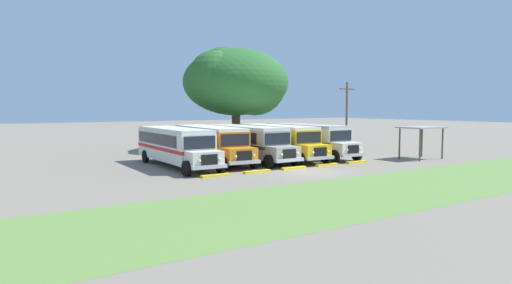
# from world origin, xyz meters

# --- Properties ---
(ground_plane) EXTENTS (220.00, 220.00, 0.00)m
(ground_plane) POSITION_xyz_m (0.00, 0.00, 0.00)
(ground_plane) COLOR slate
(foreground_grass_strip) EXTENTS (80.00, 8.27, 0.01)m
(foreground_grass_strip) POSITION_xyz_m (0.00, -7.20, 0.00)
(foreground_grass_strip) COLOR olive
(foreground_grass_strip) RESTS_ON ground_plane
(parked_bus_slot_0) EXTENTS (3.04, 10.89, 2.82)m
(parked_bus_slot_0) POSITION_xyz_m (-6.35, 7.62, 1.58)
(parked_bus_slot_0) COLOR silver
(parked_bus_slot_0) RESTS_ON ground_plane
(parked_bus_slot_1) EXTENTS (3.44, 10.96, 2.82)m
(parked_bus_slot_1) POSITION_xyz_m (-3.03, 8.35, 1.58)
(parked_bus_slot_1) COLOR orange
(parked_bus_slot_1) RESTS_ON ground_plane
(parked_bus_slot_2) EXTENTS (2.81, 10.86, 2.82)m
(parked_bus_slot_2) POSITION_xyz_m (-0.11, 7.68, 1.58)
(parked_bus_slot_2) COLOR #9E9993
(parked_bus_slot_2) RESTS_ON ground_plane
(parked_bus_slot_3) EXTENTS (3.39, 10.95, 2.82)m
(parked_bus_slot_3) POSITION_xyz_m (2.98, 7.47, 1.58)
(parked_bus_slot_3) COLOR yellow
(parked_bus_slot_3) RESTS_ON ground_plane
(parked_bus_slot_4) EXTENTS (2.97, 10.88, 2.82)m
(parked_bus_slot_4) POSITION_xyz_m (6.24, 7.58, 1.58)
(parked_bus_slot_4) COLOR silver
(parked_bus_slot_4) RESTS_ON ground_plane
(curb_wheelstop_0) EXTENTS (2.00, 0.36, 0.15)m
(curb_wheelstop_0) POSITION_xyz_m (-6.25, 1.68, 0.07)
(curb_wheelstop_0) COLOR yellow
(curb_wheelstop_0) RESTS_ON ground_plane
(curb_wheelstop_1) EXTENTS (2.00, 0.36, 0.15)m
(curb_wheelstop_1) POSITION_xyz_m (-3.13, 1.68, 0.07)
(curb_wheelstop_1) COLOR yellow
(curb_wheelstop_1) RESTS_ON ground_plane
(curb_wheelstop_2) EXTENTS (2.00, 0.36, 0.15)m
(curb_wheelstop_2) POSITION_xyz_m (0.00, 1.68, 0.07)
(curb_wheelstop_2) COLOR yellow
(curb_wheelstop_2) RESTS_ON ground_plane
(curb_wheelstop_3) EXTENTS (2.00, 0.36, 0.15)m
(curb_wheelstop_3) POSITION_xyz_m (3.13, 1.68, 0.07)
(curb_wheelstop_3) COLOR yellow
(curb_wheelstop_3) RESTS_ON ground_plane
(curb_wheelstop_4) EXTENTS (2.00, 0.36, 0.15)m
(curb_wheelstop_4) POSITION_xyz_m (6.25, 1.68, 0.07)
(curb_wheelstop_4) COLOR yellow
(curb_wheelstop_4) RESTS_ON ground_plane
(broad_shade_tree) EXTENTS (12.16, 10.95, 10.75)m
(broad_shade_tree) POSITION_xyz_m (4.79, 17.29, 7.03)
(broad_shade_tree) COLOR brown
(broad_shade_tree) RESTS_ON ground_plane
(utility_pole) EXTENTS (1.80, 0.20, 6.57)m
(utility_pole) POSITION_xyz_m (9.60, 6.16, 3.52)
(utility_pole) COLOR brown
(utility_pole) RESTS_ON ground_plane
(waiting_shelter) EXTENTS (3.60, 2.60, 2.72)m
(waiting_shelter) POSITION_xyz_m (12.75, 0.61, 2.45)
(waiting_shelter) COLOR brown
(waiting_shelter) RESTS_ON ground_plane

